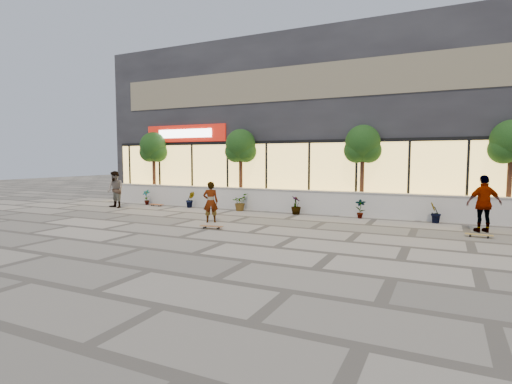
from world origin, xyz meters
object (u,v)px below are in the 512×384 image
at_px(skater_right_near, 484,204).
at_px(skateboard_right_near, 479,235).
at_px(skateboard_center, 211,226).
at_px(tree_midwest, 241,148).
at_px(tree_mideast, 363,146).
at_px(skater_left, 115,189).
at_px(tree_west, 154,149).
at_px(skater_center, 211,202).
at_px(skateboard_left, 156,204).
at_px(tree_east, 511,144).

bearing_deg(skater_right_near, skateboard_right_near, 58.35).
xyz_separation_m(skateboard_center, skateboard_right_near, (8.38, 2.30, -0.00)).
xyz_separation_m(tree_midwest, tree_mideast, (6.00, 0.00, 0.00)).
xyz_separation_m(tree_mideast, skater_left, (-11.51, -2.94, -2.07)).
bearing_deg(tree_west, skateboard_right_near, -12.95).
bearing_deg(tree_west, skateboard_center, -38.57).
height_order(tree_midwest, skater_center, tree_midwest).
relative_size(tree_mideast, skater_center, 2.48).
distance_m(skater_left, skateboard_center, 8.08).
distance_m(skater_center, skater_right_near, 9.57).
bearing_deg(skater_center, skateboard_left, -63.32).
xyz_separation_m(tree_east, skater_left, (-17.01, -2.94, -2.07)).
height_order(skater_right_near, skateboard_center, skater_right_near).
height_order(skater_center, skater_left, skater_left).
height_order(tree_mideast, skateboard_right_near, tree_mideast).
distance_m(skater_center, skateboard_left, 6.28).
relative_size(tree_mideast, skateboard_center, 4.61).
height_order(tree_east, skater_left, tree_east).
relative_size(tree_midwest, tree_east, 1.00).
bearing_deg(tree_mideast, skater_center, -135.44).
distance_m(tree_west, tree_east, 17.00).
bearing_deg(skateboard_center, skater_center, 116.19).
bearing_deg(tree_west, tree_mideast, 0.00).
bearing_deg(skateboard_center, skater_right_near, 14.75).
relative_size(tree_west, tree_east, 1.00).
height_order(skater_left, skateboard_right_near, skater_left).
xyz_separation_m(tree_midwest, tree_east, (11.50, 0.00, 0.00)).
distance_m(skateboard_center, skateboard_right_near, 8.69).
height_order(skater_left, skateboard_center, skater_left).
xyz_separation_m(tree_midwest, skater_center, (1.18, -4.75, -2.19)).
bearing_deg(skateboard_right_near, tree_mideast, 145.99).
height_order(tree_mideast, skater_center, tree_mideast).
bearing_deg(tree_east, skater_right_near, -111.08).
bearing_deg(skateboard_left, tree_midwest, 24.23).
bearing_deg(skateboard_left, skateboard_right_near, -4.03).
relative_size(tree_east, skateboard_right_near, 4.84).
xyz_separation_m(skater_center, skater_right_near, (9.32, 2.15, 0.17)).
xyz_separation_m(tree_east, skateboard_left, (-15.65, -1.50, -2.90)).
height_order(tree_midwest, skater_left, tree_midwest).
bearing_deg(tree_west, tree_east, 0.00).
bearing_deg(skater_left, skateboard_right_near, 8.21).
bearing_deg(tree_midwest, tree_west, 180.00).
xyz_separation_m(tree_mideast, skateboard_right_near, (4.32, -3.64, -2.91)).
xyz_separation_m(tree_east, skater_center, (-10.32, -4.75, -2.19)).
xyz_separation_m(tree_west, skateboard_center, (7.45, -5.94, -2.90)).
xyz_separation_m(skateboard_left, skateboard_right_near, (14.48, -2.14, -0.00)).
bearing_deg(tree_midwest, skater_left, -151.91).
bearing_deg(tree_east, skateboard_right_near, -107.92).
distance_m(tree_mideast, skateboard_left, 10.67).
bearing_deg(skater_right_near, skateboard_left, -26.33).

